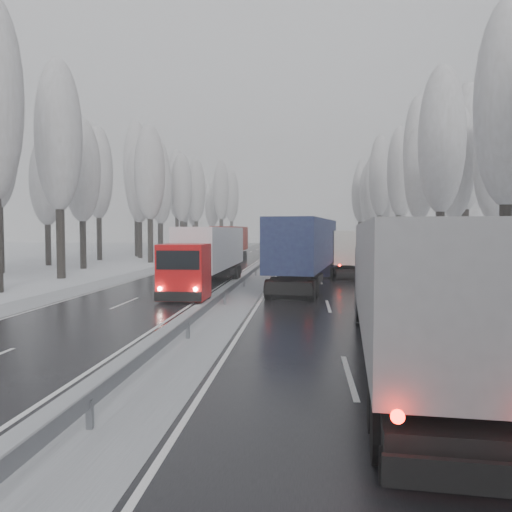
% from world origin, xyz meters
% --- Properties ---
extents(ground, '(260.00, 260.00, 0.00)m').
position_xyz_m(ground, '(0.00, 0.00, 0.00)').
color(ground, silver).
rests_on(ground, ground).
extents(carriageway_right, '(7.50, 200.00, 0.03)m').
position_xyz_m(carriageway_right, '(5.25, 30.00, 0.01)').
color(carriageway_right, black).
rests_on(carriageway_right, ground).
extents(carriageway_left, '(7.50, 200.00, 0.03)m').
position_xyz_m(carriageway_left, '(-5.25, 30.00, 0.01)').
color(carriageway_left, black).
rests_on(carriageway_left, ground).
extents(median_slush, '(3.00, 200.00, 0.04)m').
position_xyz_m(median_slush, '(0.00, 30.00, 0.02)').
color(median_slush, '#A5A8AD').
rests_on(median_slush, ground).
extents(shoulder_right, '(2.40, 200.00, 0.04)m').
position_xyz_m(shoulder_right, '(10.20, 30.00, 0.02)').
color(shoulder_right, '#A5A8AD').
rests_on(shoulder_right, ground).
extents(shoulder_left, '(2.40, 200.00, 0.04)m').
position_xyz_m(shoulder_left, '(-10.20, 30.00, 0.02)').
color(shoulder_left, '#A5A8AD').
rests_on(shoulder_left, ground).
extents(median_guardrail, '(0.12, 200.00, 0.76)m').
position_xyz_m(median_guardrail, '(0.00, 29.99, 0.60)').
color(median_guardrail, slate).
rests_on(median_guardrail, ground).
extents(tree_16, '(3.60, 3.60, 16.53)m').
position_xyz_m(tree_16, '(15.04, 15.67, 10.67)').
color(tree_16, black).
rests_on(tree_16, ground).
extents(tree_18, '(3.60, 3.60, 16.58)m').
position_xyz_m(tree_18, '(14.51, 27.03, 10.70)').
color(tree_18, black).
rests_on(tree_18, ground).
extents(tree_19, '(3.60, 3.60, 14.57)m').
position_xyz_m(tree_19, '(20.02, 31.03, 9.42)').
color(tree_19, black).
rests_on(tree_19, ground).
extents(tree_20, '(3.60, 3.60, 15.71)m').
position_xyz_m(tree_20, '(17.90, 35.17, 10.14)').
color(tree_20, black).
rests_on(tree_20, ground).
extents(tree_21, '(3.60, 3.60, 18.62)m').
position_xyz_m(tree_21, '(20.12, 39.17, 12.00)').
color(tree_21, black).
rests_on(tree_21, ground).
extents(tree_22, '(3.60, 3.60, 15.86)m').
position_xyz_m(tree_22, '(17.02, 45.60, 10.24)').
color(tree_22, black).
rests_on(tree_22, ground).
extents(tree_23, '(3.60, 3.60, 13.55)m').
position_xyz_m(tree_23, '(23.31, 49.60, 8.77)').
color(tree_23, black).
rests_on(tree_23, ground).
extents(tree_24, '(3.60, 3.60, 20.49)m').
position_xyz_m(tree_24, '(17.90, 51.02, 13.19)').
color(tree_24, black).
rests_on(tree_24, ground).
extents(tree_25, '(3.60, 3.60, 19.44)m').
position_xyz_m(tree_25, '(24.81, 55.02, 12.52)').
color(tree_25, black).
rests_on(tree_25, ground).
extents(tree_26, '(3.60, 3.60, 18.78)m').
position_xyz_m(tree_26, '(17.56, 61.27, 12.10)').
color(tree_26, black).
rests_on(tree_26, ground).
extents(tree_27, '(3.60, 3.60, 17.62)m').
position_xyz_m(tree_27, '(24.72, 65.27, 11.36)').
color(tree_27, black).
rests_on(tree_27, ground).
extents(tree_28, '(3.60, 3.60, 19.62)m').
position_xyz_m(tree_28, '(16.34, 71.95, 12.64)').
color(tree_28, black).
rests_on(tree_28, ground).
extents(tree_29, '(3.60, 3.60, 18.11)m').
position_xyz_m(tree_29, '(23.71, 75.95, 11.67)').
color(tree_29, black).
rests_on(tree_29, ground).
extents(tree_30, '(3.60, 3.60, 17.86)m').
position_xyz_m(tree_30, '(16.56, 81.70, 11.52)').
color(tree_30, black).
rests_on(tree_30, ground).
extents(tree_31, '(3.60, 3.60, 18.58)m').
position_xyz_m(tree_31, '(22.48, 85.70, 11.97)').
color(tree_31, black).
rests_on(tree_31, ground).
extents(tree_32, '(3.60, 3.60, 17.33)m').
position_xyz_m(tree_32, '(16.63, 89.21, 11.18)').
color(tree_32, black).
rests_on(tree_32, ground).
extents(tree_33, '(3.60, 3.60, 14.33)m').
position_xyz_m(tree_33, '(19.77, 93.21, 9.26)').
color(tree_33, black).
rests_on(tree_33, ground).
extents(tree_34, '(3.60, 3.60, 17.63)m').
position_xyz_m(tree_34, '(15.73, 96.32, 11.37)').
color(tree_34, black).
rests_on(tree_34, ground).
extents(tree_35, '(3.60, 3.60, 18.25)m').
position_xyz_m(tree_35, '(24.94, 100.32, 11.77)').
color(tree_35, black).
rests_on(tree_35, ground).
extents(tree_36, '(3.60, 3.60, 20.23)m').
position_xyz_m(tree_36, '(17.04, 106.16, 13.02)').
color(tree_36, black).
rests_on(tree_36, ground).
extents(tree_37, '(3.60, 3.60, 16.37)m').
position_xyz_m(tree_37, '(24.02, 110.16, 10.56)').
color(tree_37, black).
rests_on(tree_37, ground).
extents(tree_38, '(3.60, 3.60, 17.97)m').
position_xyz_m(tree_38, '(18.73, 116.73, 11.59)').
color(tree_38, black).
rests_on(tree_38, ground).
extents(tree_39, '(3.60, 3.60, 16.19)m').
position_xyz_m(tree_39, '(21.55, 120.73, 10.45)').
color(tree_39, black).
rests_on(tree_39, ground).
extents(tree_58, '(3.60, 3.60, 17.21)m').
position_xyz_m(tree_58, '(-15.13, 24.57, 11.10)').
color(tree_58, black).
rests_on(tree_58, ground).
extents(tree_60, '(3.60, 3.60, 14.84)m').
position_xyz_m(tree_60, '(-17.75, 34.20, 9.59)').
color(tree_60, black).
rests_on(tree_60, ground).
extents(tree_61, '(3.60, 3.60, 13.95)m').
position_xyz_m(tree_61, '(-23.52, 38.20, 9.02)').
color(tree_61, black).
rests_on(tree_61, ground).
extents(tree_62, '(3.60, 3.60, 16.04)m').
position_xyz_m(tree_62, '(-13.94, 43.73, 10.36)').
color(tree_62, black).
rests_on(tree_62, ground).
extents(tree_63, '(3.60, 3.60, 16.88)m').
position_xyz_m(tree_63, '(-21.85, 47.73, 10.89)').
color(tree_63, black).
rests_on(tree_63, ground).
extents(tree_64, '(3.60, 3.60, 15.42)m').
position_xyz_m(tree_64, '(-18.26, 52.71, 9.96)').
color(tree_64, black).
rests_on(tree_64, ground).
extents(tree_65, '(3.60, 3.60, 19.48)m').
position_xyz_m(tree_65, '(-20.05, 56.71, 12.55)').
color(tree_65, black).
rests_on(tree_65, ground).
extents(tree_66, '(3.60, 3.60, 15.23)m').
position_xyz_m(tree_66, '(-18.16, 62.35, 9.84)').
color(tree_66, black).
rests_on(tree_66, ground).
extents(tree_67, '(3.60, 3.60, 17.09)m').
position_xyz_m(tree_67, '(-19.54, 66.35, 11.03)').
color(tree_67, black).
rests_on(tree_67, ground).
extents(tree_68, '(3.60, 3.60, 16.65)m').
position_xyz_m(tree_68, '(-16.58, 69.11, 10.75)').
color(tree_68, black).
rests_on(tree_68, ground).
extents(tree_69, '(3.60, 3.60, 19.35)m').
position_xyz_m(tree_69, '(-21.42, 73.11, 12.46)').
color(tree_69, black).
rests_on(tree_69, ground).
extents(tree_70, '(3.60, 3.60, 17.09)m').
position_xyz_m(tree_70, '(-16.33, 79.19, 11.03)').
color(tree_70, black).
rests_on(tree_70, ground).
extents(tree_71, '(3.60, 3.60, 19.61)m').
position_xyz_m(tree_71, '(-21.09, 83.19, 12.63)').
color(tree_71, black).
rests_on(tree_71, ground).
extents(tree_72, '(3.60, 3.60, 15.11)m').
position_xyz_m(tree_72, '(-18.93, 88.54, 9.76)').
color(tree_72, black).
rests_on(tree_72, ground).
extents(tree_73, '(3.60, 3.60, 17.22)m').
position_xyz_m(tree_73, '(-21.82, 92.54, 11.11)').
color(tree_73, black).
rests_on(tree_73, ground).
extents(tree_74, '(3.60, 3.60, 19.68)m').
position_xyz_m(tree_74, '(-15.07, 99.33, 12.67)').
color(tree_74, black).
rests_on(tree_74, ground).
extents(tree_75, '(3.60, 3.60, 18.60)m').
position_xyz_m(tree_75, '(-24.20, 103.33, 11.99)').
color(tree_75, black).
rests_on(tree_75, ground).
extents(tree_76, '(3.60, 3.60, 18.55)m').
position_xyz_m(tree_76, '(-14.05, 108.72, 11.95)').
color(tree_76, black).
rests_on(tree_76, ground).
extents(tree_77, '(3.60, 3.60, 14.32)m').
position_xyz_m(tree_77, '(-19.66, 112.72, 9.26)').
color(tree_77, black).
rests_on(tree_77, ground).
extents(tree_78, '(3.60, 3.60, 19.55)m').
position_xyz_m(tree_78, '(-17.56, 115.31, 12.59)').
color(tree_78, black).
rests_on(tree_78, ground).
extents(tree_79, '(3.60, 3.60, 17.07)m').
position_xyz_m(tree_79, '(-20.33, 119.31, 11.01)').
color(tree_79, black).
rests_on(tree_79, ground).
extents(truck_grey_tarp, '(3.70, 15.84, 4.03)m').
position_xyz_m(truck_grey_tarp, '(6.89, 1.39, 2.35)').
color(truck_grey_tarp, '#4F4F54').
rests_on(truck_grey_tarp, ground).
extents(truck_blue_box, '(5.15, 17.86, 4.54)m').
position_xyz_m(truck_blue_box, '(4.25, 20.95, 2.65)').
color(truck_blue_box, navy).
rests_on(truck_blue_box, ground).
extents(truck_cream_box, '(4.28, 14.84, 3.77)m').
position_xyz_m(truck_cream_box, '(6.40, 31.58, 2.20)').
color(truck_cream_box, '#A39F91').
rests_on(truck_cream_box, ground).
extents(box_truck_distant, '(2.84, 7.06, 2.57)m').
position_xyz_m(box_truck_distant, '(6.61, 92.35, 1.31)').
color(box_truck_distant, silver).
rests_on(box_truck_distant, ground).
extents(truck_red_white, '(2.63, 15.68, 4.01)m').
position_xyz_m(truck_red_white, '(-2.30, 19.80, 2.34)').
color(truck_red_white, red).
rests_on(truck_red_white, ground).
extents(truck_red_red, '(2.66, 16.41, 4.20)m').
position_xyz_m(truck_red_red, '(-4.72, 44.36, 2.45)').
color(truck_red_red, '#A50914').
rests_on(truck_red_red, ground).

